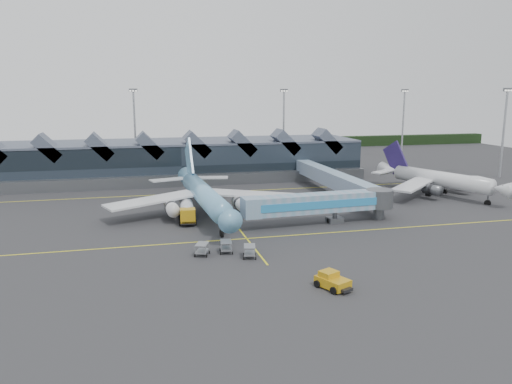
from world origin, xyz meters
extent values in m
plane|color=#2A292C|center=(0.00, 0.00, 0.00)|extent=(260.00, 260.00, 0.00)
cube|color=yellow|center=(0.00, -8.00, 0.01)|extent=(120.00, 0.25, 0.01)
cube|color=yellow|center=(0.00, 28.00, 0.01)|extent=(120.00, 0.25, 0.01)
cube|color=yellow|center=(0.00, 10.00, 0.01)|extent=(0.25, 60.00, 0.01)
cube|color=black|center=(0.00, 110.00, 2.00)|extent=(260.00, 4.00, 4.00)
cube|color=black|center=(-5.00, 48.00, 4.50)|extent=(90.00, 20.00, 9.00)
cube|color=#4F5769|center=(-5.00, 48.00, 9.20)|extent=(90.00, 20.00, 0.60)
cube|color=#575A5F|center=(-5.00, 37.00, 1.30)|extent=(90.00, 2.50, 2.60)
cube|color=#4F5769|center=(-34.00, 41.00, 9.30)|extent=(6.43, 6.00, 6.43)
cube|color=#4F5769|center=(-23.00, 41.00, 9.30)|extent=(6.43, 6.00, 6.43)
cube|color=#4F5769|center=(-12.00, 41.00, 9.30)|extent=(6.43, 6.00, 6.43)
cube|color=#4F5769|center=(-1.00, 41.00, 9.30)|extent=(6.43, 6.00, 6.43)
cube|color=#4F5769|center=(10.00, 41.00, 9.30)|extent=(6.43, 6.00, 6.43)
cube|color=#4F5769|center=(21.00, 41.00, 9.30)|extent=(6.43, 6.00, 6.43)
cube|color=#4F5769|center=(32.00, 41.00, 9.30)|extent=(6.43, 6.00, 6.43)
cylinder|color=#9B9EA4|center=(-15.00, 72.00, 11.00)|extent=(0.56, 0.56, 22.00)
cube|color=#575A5F|center=(-15.00, 72.00, 22.00)|extent=(2.40, 0.50, 0.90)
cylinder|color=#9B9EA4|center=(30.00, 72.00, 11.00)|extent=(0.56, 0.56, 22.00)
cube|color=#575A5F|center=(30.00, 72.00, 22.00)|extent=(2.40, 0.50, 0.90)
cylinder|color=#9B9EA4|center=(70.00, 70.00, 11.00)|extent=(0.56, 0.56, 22.00)
cube|color=#575A5F|center=(70.00, 70.00, 22.00)|extent=(2.40, 0.50, 0.90)
cylinder|color=#9B9EA4|center=(75.00, 30.00, 11.00)|extent=(0.56, 0.56, 22.00)
cube|color=#575A5F|center=(75.00, 30.00, 22.00)|extent=(2.40, 0.50, 0.90)
cylinder|color=#67AFD0|center=(-4.05, 7.23, 3.76)|extent=(4.85, 28.42, 3.49)
cone|color=#67AFD0|center=(-3.25, -9.31, 3.76)|extent=(3.72, 5.01, 3.49)
cube|color=black|center=(-3.22, -9.92, 4.50)|extent=(1.34, 0.40, 0.48)
cone|color=#67AFD0|center=(-4.89, 24.58, 4.03)|extent=(3.80, 6.63, 3.49)
cube|color=silver|center=(-13.03, 7.98, 3.15)|extent=(16.69, 10.54, 1.15)
cube|color=silver|center=(4.80, 8.84, 3.15)|extent=(16.68, 9.23, 1.15)
cylinder|color=silver|center=(-9.90, 4.93, 2.28)|extent=(2.39, 4.95, 2.16)
cylinder|color=silver|center=(1.99, 5.50, 2.28)|extent=(2.39, 4.95, 2.16)
cube|color=#67AFD0|center=(-4.82, 22.97, 7.67)|extent=(0.84, 8.94, 9.62)
cube|color=silver|center=(-9.13, 23.17, 4.03)|extent=(7.78, 4.81, 0.23)
cube|color=silver|center=(-0.54, 23.58, 4.03)|extent=(7.68, 4.19, 0.23)
cylinder|color=#575A5F|center=(-3.41, -6.08, 1.01)|extent=(0.26, 0.26, 2.02)
cylinder|color=#575A5F|center=(-7.08, 8.30, 1.01)|extent=(0.26, 0.26, 2.02)
cylinder|color=#575A5F|center=(-1.15, 8.59, 1.01)|extent=(0.26, 0.26, 2.02)
cylinder|color=black|center=(-3.41, -6.08, 0.36)|extent=(0.48, 1.31, 1.29)
cylinder|color=silver|center=(46.61, 13.15, 3.47)|extent=(10.69, 22.29, 3.22)
cone|color=silver|center=(51.10, 0.74, 3.47)|extent=(4.34, 4.73, 3.22)
cube|color=black|center=(51.27, 0.28, 4.15)|extent=(1.26, 0.73, 0.48)
cone|color=silver|center=(41.91, 26.17, 3.72)|extent=(4.78, 5.94, 3.22)
cube|color=silver|center=(39.18, 11.56, 2.91)|extent=(13.14, 11.53, 1.08)
cube|color=silver|center=(53.35, 16.68, 2.91)|extent=(13.53, 4.62, 1.08)
cylinder|color=#575A5F|center=(42.44, 9.93, 2.11)|extent=(3.19, 4.31, 2.00)
cylinder|color=#575A5F|center=(51.89, 13.35, 2.11)|extent=(3.19, 4.31, 2.00)
cube|color=#281B52|center=(42.34, 24.96, 6.69)|extent=(2.91, 6.97, 7.85)
cube|color=silver|center=(38.82, 24.03, 3.72)|extent=(6.35, 5.29, 0.27)
cube|color=silver|center=(45.65, 26.50, 3.72)|extent=(6.34, 2.87, 0.27)
cylinder|color=#575A5F|center=(50.23, 3.16, 0.93)|extent=(0.30, 0.30, 1.86)
cylinder|color=#575A5F|center=(43.71, 13.13, 0.93)|extent=(0.30, 0.30, 1.86)
cylinder|color=#575A5F|center=(48.86, 14.99, 0.93)|extent=(0.30, 0.30, 1.86)
cylinder|color=black|center=(50.23, 3.16, 0.34)|extent=(0.86, 1.29, 1.19)
cube|color=#6C9AB4|center=(13.16, -2.64, 3.57)|extent=(20.88, 4.42, 3.01)
cube|color=#2786C4|center=(13.26, -4.24, 3.57)|extent=(20.69, 1.44, 1.24)
cube|color=#6C9AB4|center=(1.79, -3.36, 3.57)|extent=(2.90, 3.48, 3.11)
cylinder|color=#575A5F|center=(16.26, -2.44, 1.79)|extent=(0.73, 0.73, 3.57)
cube|color=#575A5F|center=(16.26, -2.44, 0.47)|extent=(2.61, 2.23, 0.93)
cylinder|color=black|center=(15.23, -2.51, 0.36)|extent=(0.47, 0.96, 0.93)
cylinder|color=black|center=(17.30, -2.38, 0.36)|extent=(0.47, 0.96, 0.93)
cylinder|color=#575A5F|center=(24.54, -1.91, 3.57)|extent=(4.56, 4.56, 3.11)
cylinder|color=#575A5F|center=(24.54, -1.91, 1.79)|extent=(1.87, 1.87, 3.57)
cube|color=black|center=(-7.43, 4.50, 0.74)|extent=(3.01, 9.07, 0.50)
cube|color=#C18D12|center=(-7.67, 1.13, 1.78)|extent=(2.53, 2.34, 2.18)
cube|color=black|center=(-7.72, 0.34, 2.28)|extent=(2.19, 0.30, 0.99)
cylinder|color=silver|center=(-7.34, 5.68, 2.08)|extent=(2.68, 5.90, 2.28)
sphere|color=silver|center=(-7.14, 8.55, 2.08)|extent=(2.18, 2.18, 2.18)
sphere|color=silver|center=(-7.55, 2.81, 2.08)|extent=(2.18, 2.18, 2.18)
cylinder|color=black|center=(-8.88, 1.62, 0.50)|extent=(0.42, 1.01, 0.99)
cylinder|color=black|center=(-6.40, 1.44, 0.50)|extent=(0.42, 1.01, 0.99)
cylinder|color=black|center=(-8.63, 5.08, 0.50)|extent=(0.42, 1.01, 0.99)
cylinder|color=black|center=(-6.16, 4.90, 0.50)|extent=(0.42, 1.01, 0.99)
cylinder|color=black|center=(-8.45, 7.55, 0.50)|extent=(0.42, 1.01, 0.99)
cylinder|color=black|center=(-5.98, 7.37, 0.50)|extent=(0.42, 1.01, 0.99)
cube|color=#C18D12|center=(4.96, -28.97, 0.71)|extent=(3.55, 4.26, 1.02)
cube|color=#C18D12|center=(4.71, -28.42, 1.47)|extent=(2.34, 2.24, 0.71)
cube|color=black|center=(5.77, -30.73, 0.46)|extent=(1.63, 1.33, 0.30)
cylinder|color=black|center=(4.41, -30.57, 0.41)|extent=(0.62, 0.87, 0.81)
cylinder|color=black|center=(6.53, -29.59, 0.41)|extent=(0.62, 0.87, 0.81)
cylinder|color=black|center=(3.39, -28.35, 0.41)|extent=(0.62, 0.87, 0.81)
cylinder|color=black|center=(5.52, -27.38, 0.41)|extent=(0.62, 0.87, 0.81)
cube|color=gray|center=(-4.15, -13.84, 0.58)|extent=(1.73, 2.46, 0.16)
cube|color=gray|center=(-4.15, -13.84, 1.57)|extent=(1.73, 2.46, 0.08)
cylinder|color=black|center=(-3.27, -13.10, 0.19)|extent=(0.17, 0.39, 0.38)
cube|color=gray|center=(-1.54, -16.56, 0.58)|extent=(1.93, 2.57, 0.16)
cube|color=gray|center=(-1.54, -16.56, 1.57)|extent=(1.93, 2.57, 0.08)
cylinder|color=black|center=(-0.59, -15.91, 0.19)|extent=(0.20, 0.40, 0.38)
cube|color=gray|center=(-7.45, -14.18, 0.58)|extent=(2.20, 2.68, 0.16)
cube|color=gray|center=(-7.45, -14.18, 1.57)|extent=(2.20, 2.68, 0.08)
cylinder|color=black|center=(-6.41, -13.68, 0.19)|extent=(0.25, 0.40, 0.38)
camera|label=1|loc=(-15.64, -77.29, 21.11)|focal=35.00mm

